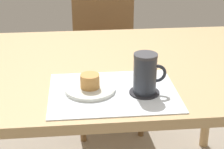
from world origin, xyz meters
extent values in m
cylinder|color=tan|center=(0.63, 0.40, 0.34)|extent=(0.05, 0.05, 0.67)
cube|color=tan|center=(0.00, 0.00, 0.69)|extent=(1.37, 0.90, 0.04)
cylinder|color=brown|center=(0.28, 0.53, 0.20)|extent=(0.04, 0.04, 0.41)
cylinder|color=brown|center=(-0.07, 0.51, 0.20)|extent=(0.04, 0.04, 0.41)
cylinder|color=brown|center=(0.26, 0.89, 0.20)|extent=(0.04, 0.04, 0.41)
cylinder|color=brown|center=(-0.09, 0.87, 0.20)|extent=(0.04, 0.04, 0.41)
cube|color=brown|center=(0.09, 0.70, 0.42)|extent=(0.44, 0.44, 0.04)
cube|color=brown|center=(0.08, 0.89, 0.66)|extent=(0.39, 0.06, 0.44)
cube|color=white|center=(0.03, -0.26, 0.71)|extent=(0.43, 0.33, 0.00)
cylinder|color=silver|center=(-0.05, -0.24, 0.72)|extent=(0.17, 0.17, 0.01)
cylinder|color=tan|center=(-0.05, -0.24, 0.75)|extent=(0.07, 0.07, 0.05)
cylinder|color=#232328|center=(0.13, -0.28, 0.71)|extent=(0.10, 0.10, 0.00)
cylinder|color=#2D333D|center=(0.13, -0.28, 0.78)|extent=(0.08, 0.08, 0.13)
cylinder|color=#3D3D42|center=(0.13, -0.28, 0.85)|extent=(0.08, 0.08, 0.01)
torus|color=#2D333D|center=(0.17, -0.28, 0.78)|extent=(0.06, 0.01, 0.06)
camera|label=1|loc=(-0.09, -1.39, 1.29)|focal=60.00mm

